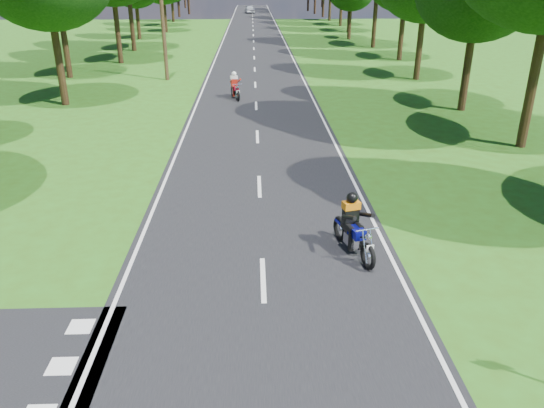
{
  "coord_description": "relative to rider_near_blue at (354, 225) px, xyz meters",
  "views": [
    {
      "loc": [
        -0.19,
        -8.82,
        6.7
      ],
      "look_at": [
        0.29,
        4.0,
        1.1
      ],
      "focal_mm": 35.0,
      "sensor_mm": 36.0,
      "label": 1
    }
  ],
  "objects": [
    {
      "name": "rider_near_blue",
      "position": [
        0.0,
        0.0,
        0.0
      ],
      "size": [
        1.16,
        2.05,
        1.63
      ],
      "primitive_type": null,
      "rotation": [
        0.0,
        0.0,
        0.28
      ],
      "color": "#0B0D7E",
      "rests_on": "main_road"
    },
    {
      "name": "road_markings",
      "position": [
        -2.49,
        44.91,
        -0.81
      ],
      "size": [
        7.4,
        140.0,
        0.01
      ],
      "color": "silver",
      "rests_on": "main_road"
    },
    {
      "name": "ground",
      "position": [
        -2.35,
        -3.21,
        -0.83
      ],
      "size": [
        160.0,
        160.0,
        0.0
      ],
      "primitive_type": "plane",
      "color": "#2E5613",
      "rests_on": "ground"
    },
    {
      "name": "telegraph_pole",
      "position": [
        -8.35,
        24.79,
        3.24
      ],
      "size": [
        1.2,
        0.26,
        8.0
      ],
      "color": "#382616",
      "rests_on": "ground"
    },
    {
      "name": "main_road",
      "position": [
        -2.35,
        46.79,
        -0.82
      ],
      "size": [
        7.0,
        140.0,
        0.02
      ],
      "primitive_type": "cube",
      "color": "black",
      "rests_on": "ground"
    },
    {
      "name": "distant_car",
      "position": [
        -2.86,
        90.01,
        -0.14
      ],
      "size": [
        2.09,
        4.15,
        1.35
      ],
      "primitive_type": "imported",
      "rotation": [
        0.0,
        0.0,
        0.13
      ],
      "color": "silver",
      "rests_on": "main_road"
    },
    {
      "name": "rider_far_red",
      "position": [
        -3.54,
        18.7,
        -0.06
      ],
      "size": [
        1.01,
        1.91,
        1.51
      ],
      "primitive_type": null,
      "rotation": [
        0.0,
        0.0,
        0.24
      ],
      "color": "#B80E27",
      "rests_on": "main_road"
    }
  ]
}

